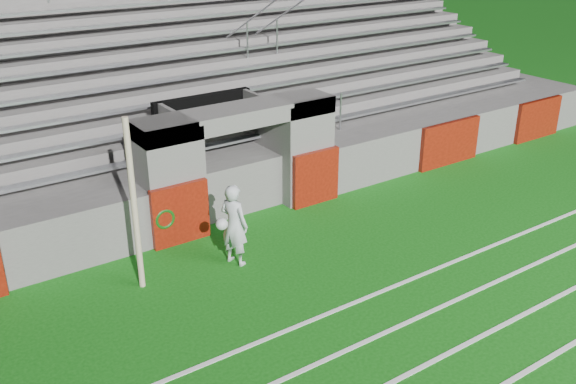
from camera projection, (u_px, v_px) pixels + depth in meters
ground at (331, 275)px, 12.63m from camera, size 90.00×90.00×0.00m
field_post at (134, 206)px, 11.60m from camera, size 0.11×0.11×3.37m
stadium_structure at (158, 109)px, 18.04m from camera, size 26.00×8.48×5.42m
goalkeeper_with_ball at (234, 225)px, 12.75m from camera, size 0.75×0.73×1.72m
hose_coil at (164, 217)px, 13.42m from camera, size 0.49×0.14×0.53m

